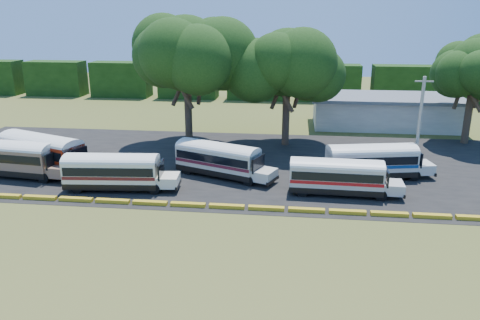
# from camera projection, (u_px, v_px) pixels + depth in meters

# --- Properties ---
(ground) EXTENTS (160.00, 160.00, 0.00)m
(ground) POSITION_uv_depth(u_px,v_px,m) (205.00, 213.00, 34.70)
(ground) COLOR #414E1A
(ground) RESTS_ON ground
(asphalt_strip) EXTENTS (64.00, 24.00, 0.02)m
(asphalt_strip) POSITION_uv_depth(u_px,v_px,m) (238.00, 164.00, 45.94)
(asphalt_strip) COLOR black
(asphalt_strip) RESTS_ON ground
(curb) EXTENTS (53.70, 0.45, 0.30)m
(curb) POSITION_uv_depth(u_px,v_px,m) (207.00, 206.00, 35.60)
(curb) COLOR gold
(curb) RESTS_ON ground
(terminal_building) EXTENTS (19.00, 9.00, 4.00)m
(terminal_building) POSITION_uv_depth(u_px,v_px,m) (385.00, 111.00, 60.49)
(terminal_building) COLOR beige
(terminal_building) RESTS_ON ground
(treeline_backdrop) EXTENTS (130.00, 4.00, 6.00)m
(treeline_backdrop) POSITION_uv_depth(u_px,v_px,m) (258.00, 82.00, 79.24)
(treeline_backdrop) COLOR black
(treeline_backdrop) RESTS_ON ground
(bus_beige) EXTENTS (10.18, 3.52, 3.28)m
(bus_beige) POSITION_uv_depth(u_px,v_px,m) (13.00, 156.00, 41.86)
(bus_beige) COLOR black
(bus_beige) RESTS_ON ground
(bus_red) EXTENTS (10.77, 6.24, 3.47)m
(bus_red) POSITION_uv_depth(u_px,v_px,m) (43.00, 150.00, 43.34)
(bus_red) COLOR black
(bus_red) RESTS_ON ground
(bus_cream_west) EXTENTS (9.61, 3.13, 3.10)m
(bus_cream_west) POSITION_uv_depth(u_px,v_px,m) (114.00, 170.00, 38.71)
(bus_cream_west) COLOR black
(bus_cream_west) RESTS_ON ground
(bus_cream_east) EXTENTS (9.60, 5.69, 3.10)m
(bus_cream_east) POSITION_uv_depth(u_px,v_px,m) (220.00, 158.00, 41.91)
(bus_cream_east) COLOR black
(bus_cream_east) RESTS_ON ground
(bus_white_red) EXTENTS (9.14, 2.52, 2.98)m
(bus_white_red) POSITION_uv_depth(u_px,v_px,m) (339.00, 175.00, 37.70)
(bus_white_red) COLOR black
(bus_white_red) RESTS_ON ground
(bus_white_blue) EXTENTS (9.82, 4.22, 3.14)m
(bus_white_blue) POSITION_uv_depth(u_px,v_px,m) (374.00, 159.00, 41.39)
(bus_white_blue) COLOR black
(bus_white_blue) RESTS_ON ground
(tree_west) EXTENTS (10.87, 10.87, 14.05)m
(tree_west) POSITION_uv_depth(u_px,v_px,m) (186.00, 54.00, 49.03)
(tree_west) COLOR #38251C
(tree_west) RESTS_ON ground
(tree_center) EXTENTS (9.93, 9.93, 12.71)m
(tree_center) POSITION_uv_depth(u_px,v_px,m) (288.00, 63.00, 49.86)
(tree_center) COLOR #38251C
(tree_center) RESTS_ON ground
(tree_east) EXTENTS (7.84, 7.84, 11.65)m
(tree_east) POSITION_uv_depth(u_px,v_px,m) (476.00, 66.00, 50.60)
(tree_east) COLOR #38251C
(tree_east) RESTS_ON ground
(utility_pole) EXTENTS (1.60, 0.30, 8.81)m
(utility_pole) POSITION_uv_depth(u_px,v_px,m) (419.00, 124.00, 42.58)
(utility_pole) COLOR gray
(utility_pole) RESTS_ON ground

